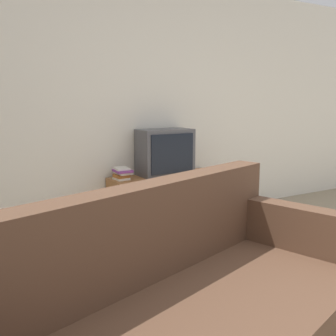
% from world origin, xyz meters
% --- Properties ---
extents(wall_back, '(9.00, 0.06, 2.60)m').
position_xyz_m(wall_back, '(0.00, 3.03, 1.30)').
color(wall_back, silver).
rests_on(wall_back, ground_plane).
extents(tv_stand, '(1.22, 0.47, 0.55)m').
position_xyz_m(tv_stand, '(0.43, 2.75, 0.27)').
color(tv_stand, '#9E6638').
rests_on(tv_stand, ground_plane).
extents(television, '(0.58, 0.32, 0.49)m').
position_xyz_m(television, '(0.45, 2.82, 0.79)').
color(television, '#4C4C51').
rests_on(television, tv_stand).
extents(couch, '(2.20, 1.46, 0.94)m').
position_xyz_m(couch, '(-0.73, 0.56, 0.31)').
color(couch, '#4C3323').
rests_on(couch, ground_plane).
extents(book_stack, '(0.17, 0.21, 0.12)m').
position_xyz_m(book_stack, '(-0.06, 2.80, 0.61)').
color(book_stack, silver).
rests_on(book_stack, tv_stand).
extents(remote_on_stand, '(0.05, 0.19, 0.02)m').
position_xyz_m(remote_on_stand, '(0.83, 2.65, 0.56)').
color(remote_on_stand, '#2D2D2D').
rests_on(remote_on_stand, tv_stand).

